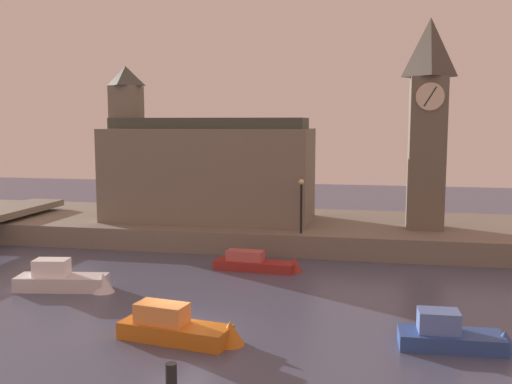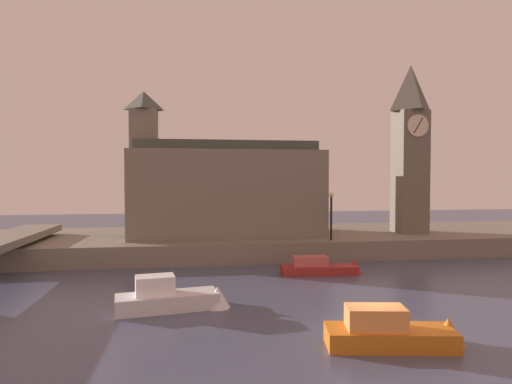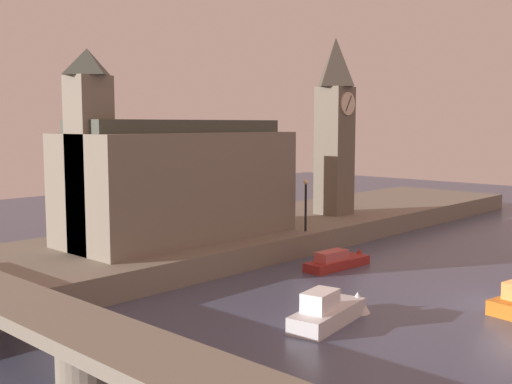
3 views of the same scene
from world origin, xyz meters
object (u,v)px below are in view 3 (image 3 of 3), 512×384
streetlamp (306,199)px  boat_dinghy_red (342,260)px  boat_ferry_white (334,310)px  clock_tower (335,123)px  parliament_hall (175,180)px

streetlamp → boat_dinghy_red: (-1.69, -4.31, -3.37)m
streetlamp → boat_dinghy_red: bearing=-111.4°
boat_dinghy_red → boat_ferry_white: bearing=-146.6°
clock_tower → boat_ferry_white: size_ratio=2.55×
parliament_hall → boat_ferry_white: bearing=-101.7°
parliament_hall → streetlamp: size_ratio=4.26×
streetlamp → boat_ferry_white: (-10.91, -10.39, -3.23)m
streetlamp → boat_ferry_white: 15.41m
boat_ferry_white → streetlamp: bearing=43.6°
parliament_hall → boat_dinghy_red: 11.72m
parliament_hall → boat_ferry_white: (-3.04, -14.76, -4.75)m
parliament_hall → boat_dinghy_red: size_ratio=2.77×
clock_tower → boat_dinghy_red: clock_tower is taller
boat_dinghy_red → boat_ferry_white: 11.04m
boat_dinghy_red → boat_ferry_white: boat_ferry_white is taller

